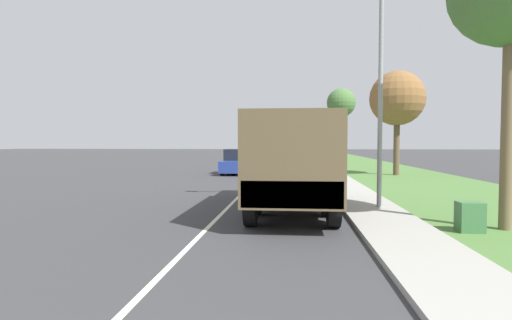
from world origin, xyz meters
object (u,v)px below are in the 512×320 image
object	(u,v)px
lamp_post	(374,57)
car_fourth_ahead	(266,152)
car_third_ahead	(287,154)
car_farthest_ahead	(268,151)
car_second_ahead	(289,156)
military_truck	(292,158)
car_nearest_ahead	(238,163)

from	to	relation	value
lamp_post	car_fourth_ahead	bearing A→B (deg)	97.84
car_third_ahead	lamp_post	bearing A→B (deg)	-84.96
car_farthest_ahead	lamp_post	world-z (taller)	lamp_post
car_farthest_ahead	car_second_ahead	bearing A→B (deg)	-82.46
military_truck	car_third_ahead	size ratio (longest dim) A/B	1.62
car_third_ahead	car_fourth_ahead	bearing A→B (deg)	105.91
car_nearest_ahead	lamp_post	bearing A→B (deg)	-66.46
car_second_ahead	car_fourth_ahead	xyz separation A→B (m)	(-3.55, 19.32, 0.03)
car_fourth_ahead	car_second_ahead	bearing A→B (deg)	-79.60
car_third_ahead	lamp_post	world-z (taller)	lamp_post
car_nearest_ahead	car_farthest_ahead	xyz separation A→B (m)	(-0.38, 40.72, -0.03)
car_third_ahead	lamp_post	xyz separation A→B (m)	(3.05, -34.62, 3.94)
car_third_ahead	car_farthest_ahead	xyz separation A→B (m)	(-3.46, 20.18, -0.05)
car_third_ahead	car_farthest_ahead	bearing A→B (deg)	99.74
car_nearest_ahead	car_third_ahead	size ratio (longest dim) A/B	0.97
car_nearest_ahead	car_fourth_ahead	bearing A→B (deg)	90.44
car_nearest_ahead	lamp_post	size ratio (longest dim) A/B	0.56
car_second_ahead	car_fourth_ahead	size ratio (longest dim) A/B	0.92
car_third_ahead	car_second_ahead	bearing A→B (deg)	-88.35
car_second_ahead	car_third_ahead	bearing A→B (deg)	91.65
car_nearest_ahead	car_second_ahead	world-z (taller)	car_nearest_ahead
military_truck	car_second_ahead	bearing A→B (deg)	90.71
car_second_ahead	car_farthest_ahead	world-z (taller)	car_second_ahead
car_farthest_ahead	military_truck	bearing A→B (deg)	-85.83
military_truck	car_third_ahead	world-z (taller)	military_truck
car_second_ahead	lamp_post	size ratio (longest dim) A/B	0.54
car_fourth_ahead	lamp_post	xyz separation A→B (m)	(6.38, -46.28, 3.93)
car_fourth_ahead	lamp_post	size ratio (longest dim) A/B	0.59
car_fourth_ahead	military_truck	bearing A→B (deg)	-85.25
car_third_ahead	car_fourth_ahead	distance (m)	12.13
car_nearest_ahead	car_second_ahead	bearing A→B (deg)	75.65
car_third_ahead	car_farthest_ahead	size ratio (longest dim) A/B	1.02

